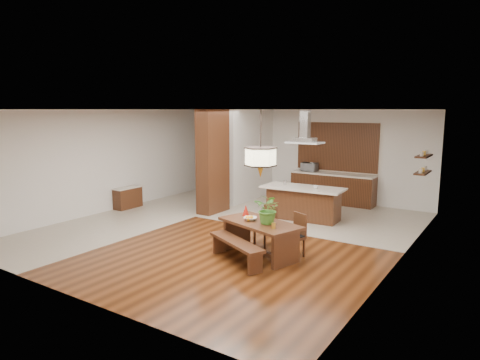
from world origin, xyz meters
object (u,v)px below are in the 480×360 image
Objects in this scene: foliage_plant at (269,209)px; fruit_bowl at (250,219)px; pendant_lantern at (261,144)px; kitchen_island at (303,203)px; island_cup at (316,187)px; dining_chair_right at (293,235)px; range_hood at (305,126)px; hallway_console at (128,198)px; dining_table at (260,231)px; dining_bench at (236,252)px; dining_chair_left at (265,226)px; microwave at (309,167)px.

fruit_bowl is at bearing 173.80° from foliage_plant.
fruit_bowl is (-0.23, 0.01, -1.51)m from pendant_lantern.
kitchen_island is 0.61m from island_cup.
dining_chair_right is 0.95× the size of range_hood.
pendant_lantern is (5.41, -1.45, 1.93)m from hallway_console.
dining_table is 0.53m from foliage_plant.
dining_bench is 0.78m from fruit_bowl.
dining_table is 2.06× the size of range_hood.
dining_chair_right is 0.77m from foliage_plant.
fruit_bowl is 0.12× the size of kitchen_island.
pendant_lantern reaches higher than foliage_plant.
dining_chair_right is 1.45× the size of foliage_plant.
kitchen_island reaches higher than dining_chair_right.
range_hood is (0.00, 0.00, 2.01)m from kitchen_island.
island_cup reaches higher than dining_chair_left.
dining_chair_right reaches higher than fruit_bowl.
pendant_lantern is (0.24, -0.62, 1.81)m from dining_chair_left.
hallway_console is at bearing 164.95° from pendant_lantern.
pendant_lantern reaches higher than kitchen_island.
island_cup is at bearing 96.33° from foliage_plant.
fruit_bowl is (-0.79, -0.35, 0.30)m from dining_chair_right.
kitchen_island is (-0.26, 2.49, 0.02)m from dining_chair_left.
microwave is (-0.89, 2.34, 0.63)m from kitchen_island.
dining_bench is 1.03m from foliage_plant.
pendant_lantern reaches higher than microwave.
range_hood reaches higher than dining_bench.
microwave is (-1.40, 5.44, -1.16)m from pendant_lantern.
foliage_plant is at bearing -80.31° from kitchen_island.
pendant_lantern is 3.16m from range_hood.
fruit_bowl is at bearing -88.20° from kitchen_island.
foliage_plant is (-0.34, -0.40, 0.57)m from dining_chair_right.
pendant_lantern is 11.74× the size of island_cup.
dining_chair_left is 1.46× the size of foliage_plant.
microwave is (-1.27, 2.43, 0.16)m from island_cup.
dining_table is 3.82× the size of microwave.
range_hood is (-0.32, 3.69, 2.25)m from dining_bench.
microwave is (-1.95, 5.08, 0.66)m from dining_chair_right.
microwave reaches higher than fruit_bowl.
dining_table is at bearing 168.61° from foliage_plant.
dining_table is at bearing -1.30° from fruit_bowl.
hallway_console is at bearing -134.36° from microwave.
dining_chair_right is at bearing -75.64° from island_cup.
pendant_lantern is at bearing -87.66° from island_cup.
dining_chair_right is at bearing 32.79° from pendant_lantern.
range_hood is at bearing 110.32° from dining_chair_left.
dining_chair_left is at bearing -87.17° from kitchen_island.
dining_chair_right is at bearing -68.18° from microwave.
dining_chair_right is 7.69× the size of island_cup.
fruit_bowl is at bearing 178.70° from dining_table.
hallway_console is 0.98× the size of range_hood.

